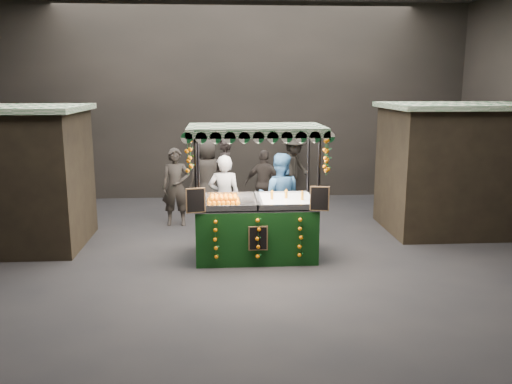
{
  "coord_description": "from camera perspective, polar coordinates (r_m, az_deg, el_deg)",
  "views": [
    {
      "loc": [
        -0.43,
        -8.89,
        3.03
      ],
      "look_at": [
        0.21,
        0.44,
        1.07
      ],
      "focal_mm": 37.22,
      "sensor_mm": 36.0,
      "label": 1
    }
  ],
  "objects": [
    {
      "name": "shopper_5",
      "position": [
        13.3,
        17.92,
        2.15
      ],
      "size": [
        1.53,
        1.68,
        1.86
      ],
      "rotation": [
        0.0,
        0.0,
        2.27
      ],
      "color": "#2E2A25",
      "rests_on": "ground"
    },
    {
      "name": "shopper_1",
      "position": [
        11.85,
        18.97,
        0.25
      ],
      "size": [
        0.92,
        0.82,
        1.57
      ],
      "rotation": [
        0.0,
        0.0,
        -0.34
      ],
      "color": "#2C2824",
      "rests_on": "ground"
    },
    {
      "name": "shopper_6",
      "position": [
        12.83,
        -3.42,
        2.02
      ],
      "size": [
        0.43,
        0.64,
        1.7
      ],
      "rotation": [
        0.0,
        0.0,
        -1.61
      ],
      "color": "#2D2524",
      "rests_on": "ground"
    },
    {
      "name": "neighbour_stall_left",
      "position": [
        10.8,
        -25.44,
        1.48
      ],
      "size": [
        3.0,
        2.2,
        2.6
      ],
      "color": "black",
      "rests_on": "ground"
    },
    {
      "name": "vendor_blue",
      "position": [
        10.2,
        2.54,
        -0.54
      ],
      "size": [
        0.93,
        0.78,
        1.7
      ],
      "rotation": [
        0.0,
        0.0,
        2.97
      ],
      "color": "navy",
      "rests_on": "ground"
    },
    {
      "name": "shopper_0",
      "position": [
        11.39,
        -8.6,
        0.54
      ],
      "size": [
        0.62,
        0.42,
        1.66
      ],
      "rotation": [
        0.0,
        0.0,
        -0.04
      ],
      "color": "#292421",
      "rests_on": "ground"
    },
    {
      "name": "ground",
      "position": [
        9.4,
        -1.09,
        -6.99
      ],
      "size": [
        12.0,
        12.0,
        0.0
      ],
      "primitive_type": "plane",
      "color": "black",
      "rests_on": "ground"
    },
    {
      "name": "market_hall",
      "position": [
        8.91,
        -1.18,
        14.07
      ],
      "size": [
        12.1,
        10.1,
        5.05
      ],
      "color": "black",
      "rests_on": "ground"
    },
    {
      "name": "shopper_3",
      "position": [
        13.59,
        4.09,
        2.58
      ],
      "size": [
        1.25,
        1.22,
        1.71
      ],
      "rotation": [
        0.0,
        0.0,
        0.75
      ],
      "color": "#2B2823",
      "rests_on": "ground"
    },
    {
      "name": "vendor_grey",
      "position": [
        10.16,
        -3.42,
        -0.68
      ],
      "size": [
        0.64,
        0.45,
        1.67
      ],
      "rotation": [
        0.0,
        0.0,
        3.06
      ],
      "color": "gray",
      "rests_on": "ground"
    },
    {
      "name": "shopper_4",
      "position": [
        12.51,
        -5.24,
        1.77
      ],
      "size": [
        0.94,
        0.71,
        1.72
      ],
      "rotation": [
        0.0,
        0.0,
        3.36
      ],
      "color": "#2D2925",
      "rests_on": "ground"
    },
    {
      "name": "juice_stall",
      "position": [
        9.19,
        0.05,
        -2.79
      ],
      "size": [
        2.38,
        1.4,
        2.3
      ],
      "color": "black",
      "rests_on": "ground"
    },
    {
      "name": "shopper_2",
      "position": [
        11.94,
        0.94,
        0.87
      ],
      "size": [
        0.97,
        0.6,
        1.53
      ],
      "rotation": [
        0.0,
        0.0,
        2.87
      ],
      "color": "#2C2724",
      "rests_on": "ground"
    },
    {
      "name": "neighbour_stall_right",
      "position": [
        11.59,
        20.79,
        2.49
      ],
      "size": [
        3.0,
        2.2,
        2.6
      ],
      "color": "black",
      "rests_on": "ground"
    }
  ]
}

